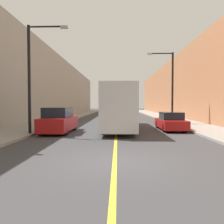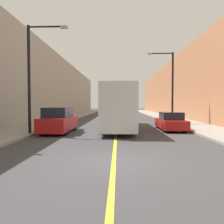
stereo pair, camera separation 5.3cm
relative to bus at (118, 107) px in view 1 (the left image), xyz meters
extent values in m
plane|color=#38383A|center=(-0.17, -10.93, -1.89)|extent=(200.00, 200.00, 0.00)
cube|color=gray|center=(-7.55, 19.07, -1.81)|extent=(3.63, 72.00, 0.16)
cube|color=gray|center=(7.22, 19.07, -1.81)|extent=(3.63, 72.00, 0.16)
cube|color=gray|center=(-11.37, 19.07, 3.11)|extent=(4.00, 72.00, 10.00)
cube|color=#B2724C|center=(11.04, 19.07, 3.01)|extent=(4.00, 72.00, 9.80)
cube|color=gold|center=(-0.17, 19.07, -1.89)|extent=(0.16, 72.00, 0.01)
cube|color=silver|center=(0.00, 0.01, 0.03)|extent=(2.45, 11.64, 3.24)
cube|color=black|center=(0.00, -5.78, 0.60)|extent=(2.08, 0.04, 1.46)
cylinder|color=black|center=(-0.95, -3.60, -1.39)|extent=(0.54, 1.01, 1.01)
cylinder|color=black|center=(0.95, -3.60, -1.39)|extent=(0.54, 1.01, 1.01)
cylinder|color=black|center=(-0.95, 3.62, -1.39)|extent=(0.54, 1.01, 1.01)
cylinder|color=black|center=(0.95, 3.62, -1.39)|extent=(0.54, 1.01, 1.01)
cube|color=maroon|center=(-4.45, -2.78, -1.20)|extent=(1.91, 4.91, 0.96)
cube|color=black|center=(-4.45, -3.03, -0.36)|extent=(1.68, 2.70, 0.72)
cube|color=black|center=(-4.45, -5.21, -1.04)|extent=(1.63, 0.04, 0.43)
cylinder|color=black|center=(-5.19, -4.30, -1.55)|extent=(0.42, 0.68, 0.68)
cylinder|color=black|center=(-3.70, -4.30, -1.55)|extent=(0.42, 0.68, 0.68)
cylinder|color=black|center=(-5.19, -1.26, -1.55)|extent=(0.42, 0.68, 0.68)
cylinder|color=black|center=(-3.70, -1.26, -1.55)|extent=(0.42, 0.68, 0.68)
cube|color=maroon|center=(4.28, -1.06, -1.35)|extent=(1.81, 4.44, 0.70)
cube|color=black|center=(4.28, -1.28, -0.70)|extent=(1.60, 2.00, 0.60)
cube|color=black|center=(4.28, -3.25, -1.23)|extent=(1.54, 0.04, 0.32)
cylinder|color=black|center=(3.57, -2.43, -1.58)|extent=(0.40, 0.62, 0.62)
cylinder|color=black|center=(4.99, -2.43, -1.58)|extent=(0.40, 0.62, 0.62)
cylinder|color=black|center=(3.57, 0.32, -1.58)|extent=(0.40, 0.62, 0.62)
cylinder|color=black|center=(4.99, 0.32, -1.58)|extent=(0.40, 0.62, 0.62)
cylinder|color=black|center=(-6.04, -4.36, 1.90)|extent=(0.20, 0.20, 7.26)
cylinder|color=black|center=(-4.84, -4.36, 5.43)|extent=(2.40, 0.12, 0.12)
cube|color=#999993|center=(-3.63, -4.36, 5.38)|extent=(0.50, 0.24, 0.16)
cylinder|color=black|center=(5.71, 4.13, 1.96)|extent=(0.20, 0.20, 7.39)
cylinder|color=black|center=(4.50, 4.13, 5.55)|extent=(2.40, 0.12, 0.12)
cube|color=#999993|center=(3.30, 4.13, 5.50)|extent=(0.50, 0.24, 0.16)
camera|label=1|loc=(-0.06, -19.01, 0.24)|focal=35.00mm
camera|label=2|loc=(-0.01, -19.01, 0.24)|focal=35.00mm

